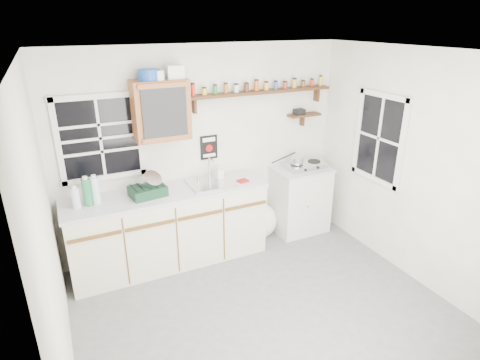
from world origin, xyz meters
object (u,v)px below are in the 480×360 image
Objects in this scene: dish_rack at (149,188)px; hotplate at (305,165)px; right_cabinet at (299,199)px; spice_shelf at (261,91)px; main_cabinet at (170,227)px; upper_cabinet at (161,110)px.

dish_rack is 2.09m from hotplate.
spice_shelf is at bearing 160.51° from right_cabinet.
dish_rack reaches higher than right_cabinet.
dish_rack is at bearing -178.69° from right_cabinet.
hotplate is (0.58, -0.21, -0.99)m from spice_shelf.
main_cabinet is 1.95m from hotplate.
hotplate is (1.88, 0.01, 0.49)m from main_cabinet.
dish_rack reaches higher than main_cabinet.
main_cabinet is 0.59m from dish_rack.
dish_rack is at bearing -171.21° from spice_shelf.
dish_rack is at bearing 179.13° from hotplate.
main_cabinet is 1.37m from upper_cabinet.
hotplate is (2.09, 0.03, -0.06)m from dish_rack.
upper_cabinet reaches higher than main_cabinet.
hotplate is at bearing -7.27° from dish_rack.
main_cabinet is 2.54× the size of right_cabinet.
upper_cabinet is 1.58× the size of dish_rack.
hotplate is at bearing -19.72° from spice_shelf.
right_cabinet is at bearing 0.79° from main_cabinet.
right_cabinet is (1.83, 0.03, -0.01)m from main_cabinet.
right_cabinet is 0.48× the size of spice_shelf.
spice_shelf is at bearing 9.26° from main_cabinet.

